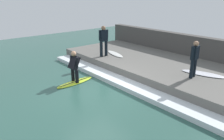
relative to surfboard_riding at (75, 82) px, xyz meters
name	(u,v)px	position (x,y,z in m)	size (l,w,h in m)	color
ground_plane	(96,90)	(0.26, -1.26, -0.03)	(28.00, 28.00, 0.00)	#2D564C
concrete_ledge	(154,66)	(4.08, -1.26, 0.24)	(4.40, 10.77, 0.53)	#66635E
back_wall	(182,48)	(6.53, -1.26, 0.81)	(0.50, 11.30, 1.67)	#474442
wave_foam_crest	(118,81)	(1.48, -1.26, 0.07)	(0.81, 10.23, 0.20)	silver
surfboard_riding	(75,82)	(0.00, 0.00, 0.00)	(1.95, 0.65, 0.07)	#BFE02D
surfer_riding	(74,65)	(0.00, 0.00, 0.82)	(0.51, 0.68, 1.44)	black
surfer_waiting_near	(104,39)	(2.65, 1.22, 1.45)	(0.58, 0.33, 1.69)	black
surfboard_waiting_near	(115,54)	(3.37, 1.09, 0.53)	(0.85, 1.76, 0.06)	white
surfer_waiting_far	(194,57)	(3.41, -3.79, 1.37)	(0.52, 0.26, 1.55)	black
surfboard_waiting_far	(203,74)	(4.10, -3.93, 0.53)	(1.06, 1.93, 0.06)	silver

